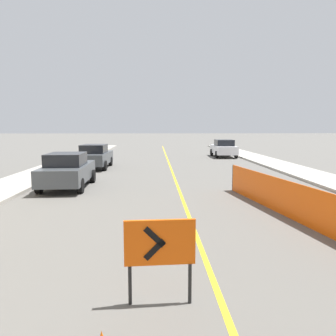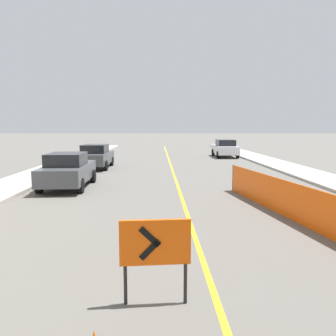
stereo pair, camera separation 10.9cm
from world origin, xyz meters
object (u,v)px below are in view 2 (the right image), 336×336
(parked_car_curb_mid, at_px, (96,156))
(parked_car_curb_far, at_px, (225,148))
(parked_car_curb_near, at_px, (68,170))
(arrow_barricade_primary, at_px, (155,246))

(parked_car_curb_mid, xyz_separation_m, parked_car_curb_far, (10.31, 7.85, 0.00))
(parked_car_curb_far, bearing_deg, parked_car_curb_near, -123.80)
(arrow_barricade_primary, distance_m, parked_car_curb_far, 25.67)
(arrow_barricade_primary, height_order, parked_car_curb_mid, parked_car_curb_mid)
(parked_car_curb_near, bearing_deg, parked_car_curb_far, 53.82)
(arrow_barricade_primary, bearing_deg, parked_car_curb_mid, 100.16)
(parked_car_curb_mid, distance_m, parked_car_curb_far, 12.96)
(arrow_barricade_primary, distance_m, parked_car_curb_near, 10.80)
(parked_car_curb_far, bearing_deg, parked_car_curb_mid, -142.01)
(parked_car_curb_near, bearing_deg, arrow_barricade_primary, -69.69)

